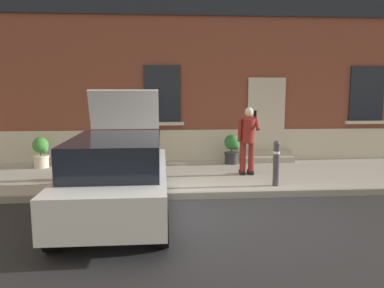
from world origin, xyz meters
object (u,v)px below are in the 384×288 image
(planter_cream, at_px, (41,151))
(planter_charcoal, at_px, (232,148))
(bollard_near_person, at_px, (276,161))
(person_on_phone, at_px, (248,137))
(planter_terracotta, at_px, (140,149))
(hatchback_car_white, at_px, (118,175))

(planter_cream, bearing_deg, planter_charcoal, 1.61)
(bollard_near_person, bearing_deg, planter_cream, 157.59)
(person_on_phone, height_order, planter_terracotta, person_on_phone)
(person_on_phone, xyz_separation_m, planter_charcoal, (-0.12, 1.53, -0.54))
(planter_cream, bearing_deg, planter_terracotta, 6.86)
(person_on_phone, bearing_deg, planter_terracotta, 155.64)
(person_on_phone, bearing_deg, planter_cream, 172.65)
(hatchback_car_white, relative_size, bollard_near_person, 3.90)
(planter_charcoal, bearing_deg, hatchback_car_white, -124.83)
(hatchback_car_white, xyz_separation_m, planter_charcoal, (2.85, 4.10, -0.19))
(person_on_phone, distance_m, planter_terracotta, 3.36)
(bollard_near_person, height_order, planter_charcoal, bollard_near_person)
(bollard_near_person, relative_size, planter_terracotta, 1.22)
(bollard_near_person, height_order, person_on_phone, person_on_phone)
(hatchback_car_white, xyz_separation_m, planter_cream, (-2.61, 3.94, -0.19))
(bollard_near_person, bearing_deg, hatchback_car_white, -156.56)
(planter_cream, bearing_deg, bollard_near_person, -22.41)
(planter_cream, xyz_separation_m, planter_charcoal, (5.46, 0.15, 0.00))
(planter_charcoal, bearing_deg, planter_cream, -178.39)
(bollard_near_person, height_order, planter_terracotta, bollard_near_person)
(hatchback_car_white, height_order, bollard_near_person, hatchback_car_white)
(planter_cream, relative_size, planter_charcoal, 1.00)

